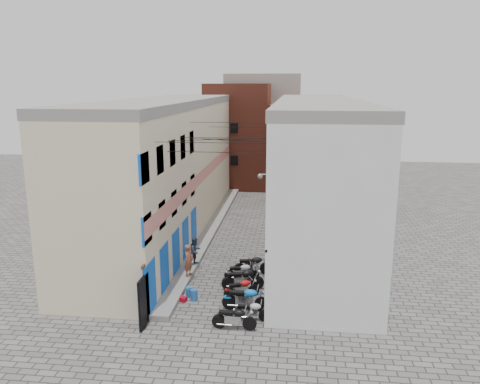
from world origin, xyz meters
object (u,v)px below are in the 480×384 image
at_px(person_b, 195,251).
at_px(water_jug_near, 194,295).
at_px(motorcycle_b, 251,310).
at_px(motorcycle_g, 253,264).
at_px(motorcycle_f, 242,271).
at_px(person_a, 189,260).
at_px(motorcycle_e, 243,278).
at_px(water_jug_far, 189,292).
at_px(motorcycle_d, 242,287).
at_px(red_crate, 183,299).
at_px(motorcycle_a, 234,317).
at_px(motorcycle_c, 246,297).

distance_m(person_b, water_jug_near, 3.97).
distance_m(motorcycle_b, motorcycle_g, 5.03).
xyz_separation_m(motorcycle_f, person_a, (-2.71, -0.29, 0.57)).
bearing_deg(motorcycle_e, water_jug_far, -76.62).
height_order(motorcycle_b, motorcycle_d, motorcycle_d).
bearing_deg(water_jug_near, red_crate, -161.67).
bearing_deg(motorcycle_g, water_jug_far, -54.23).
relative_size(motorcycle_a, red_crate, 5.29).
bearing_deg(motorcycle_c, motorcycle_g, -178.06).
relative_size(motorcycle_e, water_jug_far, 4.32).
xyz_separation_m(motorcycle_g, person_a, (-3.21, -1.14, 0.50)).
bearing_deg(motorcycle_d, motorcycle_g, 150.86).
bearing_deg(red_crate, motorcycle_c, -9.51).
bearing_deg(motorcycle_d, motorcycle_f, 162.91).
xyz_separation_m(motorcycle_a, motorcycle_d, (-0.03, 2.99, -0.03)).
height_order(motorcycle_f, water_jug_far, motorcycle_f).
height_order(motorcycle_f, water_jug_near, motorcycle_f).
bearing_deg(motorcycle_a, motorcycle_c, 172.51).
distance_m(motorcycle_d, motorcycle_g, 2.83).
distance_m(motorcycle_f, person_a, 2.79).
height_order(motorcycle_e, person_a, person_a).
bearing_deg(motorcycle_e, motorcycle_b, 1.86).
xyz_separation_m(motorcycle_d, water_jug_near, (-2.20, -0.58, -0.24)).
xyz_separation_m(motorcycle_g, water_jug_near, (-2.46, -3.40, -0.32)).
bearing_deg(water_jug_near, water_jug_far, 132.57).
bearing_deg(person_b, water_jug_far, -142.54).
xyz_separation_m(motorcycle_b, water_jug_near, (-2.86, 1.62, -0.23)).
distance_m(motorcycle_e, red_crate, 3.16).
height_order(person_b, water_jug_near, person_b).
xyz_separation_m(motorcycle_f, water_jug_far, (-2.29, -2.19, -0.28)).
bearing_deg(red_crate, water_jug_near, 18.33).
bearing_deg(red_crate, motorcycle_b, -23.27).
distance_m(motorcycle_g, red_crate, 4.67).
height_order(person_b, water_jug_far, person_b).
xyz_separation_m(motorcycle_c, water_jug_near, (-2.52, 0.68, -0.35)).
bearing_deg(water_jug_near, motorcycle_g, 54.03).
height_order(motorcycle_g, person_a, person_a).
bearing_deg(motorcycle_c, person_b, -142.92).
height_order(motorcycle_d, person_b, person_b).
xyz_separation_m(person_b, water_jug_far, (0.42, -3.48, -0.79)).
relative_size(person_a, water_jug_near, 3.13).
distance_m(motorcycle_b, motorcycle_c, 1.01).
height_order(water_jug_near, red_crate, water_jug_near).
xyz_separation_m(motorcycle_c, motorcycle_g, (-0.06, 4.07, -0.03)).
bearing_deg(person_a, motorcycle_c, -115.23).
bearing_deg(person_a, water_jug_far, -150.77).
bearing_deg(person_b, motorcycle_c, -113.56).
relative_size(motorcycle_g, water_jug_near, 3.80).
bearing_deg(motorcycle_e, person_a, -116.26).
relative_size(motorcycle_d, person_a, 1.05).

